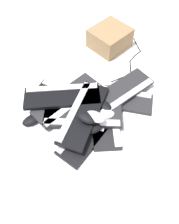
# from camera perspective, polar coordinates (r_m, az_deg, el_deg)

# --- Properties ---
(ground_plane) EXTENTS (3.20, 3.20, 0.00)m
(ground_plane) POSITION_cam_1_polar(r_m,az_deg,el_deg) (1.28, -0.92, -1.53)
(ground_plane) COLOR white
(keyboard_0) EXTENTS (0.45, 0.36, 0.03)m
(keyboard_0) POSITION_cam_1_polar(r_m,az_deg,el_deg) (1.34, -5.49, 3.26)
(keyboard_0) COLOR black
(keyboard_0) RESTS_ON ground
(keyboard_1) EXTENTS (0.42, 0.41, 0.03)m
(keyboard_1) POSITION_cam_1_polar(r_m,az_deg,el_deg) (1.28, -4.98, -0.80)
(keyboard_1) COLOR #232326
(keyboard_1) RESTS_ON ground
(keyboard_2) EXTENTS (0.29, 0.46, 0.03)m
(keyboard_2) POSITION_cam_1_polar(r_m,az_deg,el_deg) (1.22, 0.13, -4.88)
(keyboard_2) COLOR black
(keyboard_2) RESTS_ON ground
(keyboard_3) EXTENTS (0.46, 0.35, 0.03)m
(keyboard_3) POSITION_cam_1_polar(r_m,az_deg,el_deg) (1.27, 3.94, -0.90)
(keyboard_3) COLOR black
(keyboard_3) RESTS_ON ground
(keyboard_4) EXTENTS (0.42, 0.41, 0.03)m
(keyboard_4) POSITION_cam_1_polar(r_m,az_deg,el_deg) (1.35, 6.91, 3.53)
(keyboard_4) COLOR #232326
(keyboard_4) RESTS_ON ground
(keyboard_5) EXTENTS (0.38, 0.45, 0.03)m
(keyboard_5) POSITION_cam_1_polar(r_m,az_deg,el_deg) (1.24, -1.85, -0.89)
(keyboard_5) COLOR #232326
(keyboard_5) RESTS_ON keyboard_1
(keyboard_6) EXTENTS (0.18, 0.45, 0.03)m
(keyboard_6) POSITION_cam_1_polar(r_m,az_deg,el_deg) (1.35, 8.14, 5.12)
(keyboard_6) COLOR #232326
(keyboard_6) RESTS_ON keyboard_4
(keyboard_7) EXTENTS (0.38, 0.44, 0.03)m
(keyboard_7) POSITION_cam_1_polar(r_m,az_deg,el_deg) (1.21, -1.68, -0.51)
(keyboard_7) COLOR black
(keyboard_7) RESTS_ON keyboard_5
(keyboard_8) EXTENTS (0.23, 0.46, 0.03)m
(keyboard_8) POSITION_cam_1_polar(r_m,az_deg,el_deg) (1.31, -5.75, 3.30)
(keyboard_8) COLOR #232326
(keyboard_8) RESTS_ON keyboard_0
(keyboard_9) EXTENTS (0.35, 0.46, 0.03)m
(keyboard_9) POSITION_cam_1_polar(r_m,az_deg,el_deg) (1.29, -7.14, 4.14)
(keyboard_9) COLOR black
(keyboard_9) RESTS_ON keyboard_8
(mouse_0) EXTENTS (0.13, 0.11, 0.04)m
(mouse_0) POSITION_cam_1_polar(r_m,az_deg,el_deg) (1.15, -0.88, -1.41)
(mouse_0) COLOR black
(mouse_0) RESTS_ON keyboard_7
(mouse_1) EXTENTS (0.08, 0.12, 0.04)m
(mouse_1) POSITION_cam_1_polar(r_m,az_deg,el_deg) (1.20, -0.68, -3.26)
(mouse_1) COLOR black
(mouse_1) RESTS_ON keyboard_2
(mouse_2) EXTENTS (0.12, 0.09, 0.04)m
(mouse_2) POSITION_cam_1_polar(r_m,az_deg,el_deg) (1.27, 4.05, 1.48)
(mouse_2) COLOR black
(mouse_2) RESTS_ON keyboard_3
(mouse_3) EXTENTS (0.09, 0.12, 0.04)m
(mouse_3) POSITION_cam_1_polar(r_m,az_deg,el_deg) (1.19, 0.79, -4.27)
(mouse_3) COLOR black
(mouse_3) RESTS_ON keyboard_2
(mouse_4) EXTENTS (0.13, 0.11, 0.04)m
(mouse_4) POSITION_cam_1_polar(r_m,az_deg,el_deg) (1.15, 1.50, -1.25)
(mouse_4) COLOR #B7B7BC
(mouse_4) RESTS_ON keyboard_7
(mouse_5) EXTENTS (0.07, 0.11, 0.04)m
(mouse_5) POSITION_cam_1_polar(r_m,az_deg,el_deg) (1.29, -14.89, -2.06)
(mouse_5) COLOR black
(mouse_5) RESTS_ON ground
(mouse_6) EXTENTS (0.10, 0.13, 0.04)m
(mouse_6) POSITION_cam_1_polar(r_m,az_deg,el_deg) (1.23, 4.10, -0.74)
(mouse_6) COLOR #B7B7BC
(mouse_6) RESTS_ON keyboard_3
(cable_0) EXTENTS (0.47, 0.42, 0.01)m
(cable_0) POSITION_cam_1_polar(r_m,az_deg,el_deg) (1.67, 10.18, 15.04)
(cable_0) COLOR black
(cable_0) RESTS_ON ground
(cardboard_box) EXTENTS (0.28, 0.29, 0.14)m
(cardboard_box) POSITION_cam_1_polar(r_m,az_deg,el_deg) (1.67, 5.29, 18.69)
(cardboard_box) COLOR olive
(cardboard_box) RESTS_ON ground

